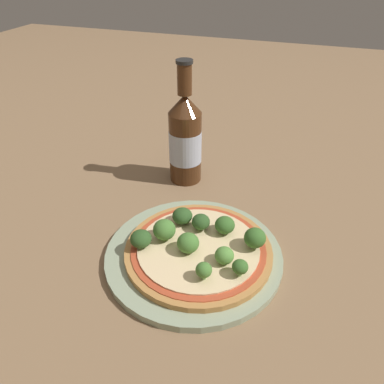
{
  "coord_description": "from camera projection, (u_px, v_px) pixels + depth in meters",
  "views": [
    {
      "loc": [
        0.13,
        -0.4,
        0.42
      ],
      "look_at": [
        -0.04,
        0.09,
        0.06
      ],
      "focal_mm": 35.0,
      "sensor_mm": 36.0,
      "label": 1
    }
  ],
  "objects": [
    {
      "name": "pizza",
      "position": [
        198.0,
        249.0,
        0.57
      ],
      "size": [
        0.23,
        0.23,
        0.01
      ],
      "color": "#B77F42",
      "rests_on": "plate"
    },
    {
      "name": "plate",
      "position": [
        193.0,
        256.0,
        0.58
      ],
      "size": [
        0.27,
        0.27,
        0.01
      ],
      "color": "#93A384",
      "rests_on": "ground_plane"
    },
    {
      "name": "ground_plane",
      "position": [
        198.0,
        259.0,
        0.58
      ],
      "size": [
        3.0,
        3.0,
        0.0
      ],
      "primitive_type": "plane",
      "color": "#846647"
    },
    {
      "name": "broccoli_floret_2",
      "position": [
        188.0,
        243.0,
        0.55
      ],
      "size": [
        0.03,
        0.03,
        0.03
      ],
      "color": "#7A9E5B",
      "rests_on": "pizza"
    },
    {
      "name": "beer_bottle",
      "position": [
        185.0,
        139.0,
        0.73
      ],
      "size": [
        0.06,
        0.06,
        0.24
      ],
      "color": "#472814",
      "rests_on": "ground_plane"
    },
    {
      "name": "broccoli_floret_3",
      "position": [
        224.0,
        255.0,
        0.53
      ],
      "size": [
        0.03,
        0.03,
        0.03
      ],
      "color": "#7A9E5B",
      "rests_on": "pizza"
    },
    {
      "name": "broccoli_floret_5",
      "position": [
        240.0,
        267.0,
        0.51
      ],
      "size": [
        0.02,
        0.02,
        0.03
      ],
      "color": "#7A9E5B",
      "rests_on": "pizza"
    },
    {
      "name": "broccoli_floret_9",
      "position": [
        255.0,
        238.0,
        0.56
      ],
      "size": [
        0.03,
        0.03,
        0.03
      ],
      "color": "#7A9E5B",
      "rests_on": "pizza"
    },
    {
      "name": "broccoli_floret_1",
      "position": [
        225.0,
        225.0,
        0.59
      ],
      "size": [
        0.03,
        0.03,
        0.03
      ],
      "color": "#7A9E5B",
      "rests_on": "pizza"
    },
    {
      "name": "broccoli_floret_0",
      "position": [
        201.0,
        222.0,
        0.59
      ],
      "size": [
        0.03,
        0.03,
        0.03
      ],
      "color": "#7A9E5B",
      "rests_on": "pizza"
    },
    {
      "name": "broccoli_floret_7",
      "position": [
        204.0,
        270.0,
        0.51
      ],
      "size": [
        0.02,
        0.02,
        0.03
      ],
      "color": "#7A9E5B",
      "rests_on": "pizza"
    },
    {
      "name": "broccoli_floret_4",
      "position": [
        164.0,
        230.0,
        0.57
      ],
      "size": [
        0.03,
        0.03,
        0.03
      ],
      "color": "#7A9E5B",
      "rests_on": "pizza"
    },
    {
      "name": "broccoli_floret_8",
      "position": [
        141.0,
        239.0,
        0.56
      ],
      "size": [
        0.03,
        0.03,
        0.03
      ],
      "color": "#7A9E5B",
      "rests_on": "pizza"
    },
    {
      "name": "broccoli_floret_6",
      "position": [
        182.0,
        216.0,
        0.61
      ],
      "size": [
        0.03,
        0.03,
        0.03
      ],
      "color": "#7A9E5B",
      "rests_on": "pizza"
    }
  ]
}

